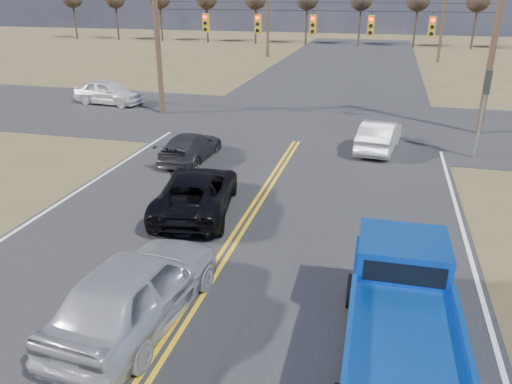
% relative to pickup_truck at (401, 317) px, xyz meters
% --- Properties ---
extents(ground, '(160.00, 160.00, 0.00)m').
position_rel_pickup_truck_xyz_m(ground, '(-4.74, 0.94, -1.03)').
color(ground, brown).
rests_on(ground, ground).
extents(road_main, '(14.00, 120.00, 0.02)m').
position_rel_pickup_truck_xyz_m(road_main, '(-4.74, 10.94, -1.03)').
color(road_main, '#28282B').
rests_on(road_main, ground).
extents(road_cross, '(120.00, 12.00, 0.02)m').
position_rel_pickup_truck_xyz_m(road_cross, '(-4.74, 18.94, -1.03)').
color(road_cross, '#28282B').
rests_on(road_cross, ground).
extents(signal_gantry, '(19.60, 4.83, 10.00)m').
position_rel_pickup_truck_xyz_m(signal_gantry, '(-4.24, 18.73, 4.04)').
color(signal_gantry, '#473323').
rests_on(signal_gantry, ground).
extents(utility_poles, '(19.60, 58.32, 10.00)m').
position_rel_pickup_truck_xyz_m(utility_poles, '(-4.74, 17.94, 4.20)').
color(utility_poles, '#473323').
rests_on(utility_poles, ground).
extents(treeline, '(87.00, 117.80, 7.40)m').
position_rel_pickup_truck_xyz_m(treeline, '(-4.74, 27.90, 4.68)').
color(treeline, '#33261C').
rests_on(treeline, ground).
extents(pickup_truck, '(2.34, 5.67, 2.12)m').
position_rel_pickup_truck_xyz_m(pickup_truck, '(0.00, 0.00, 0.00)').
color(pickup_truck, black).
rests_on(pickup_truck, ground).
extents(silver_suv, '(2.47, 5.27, 1.74)m').
position_rel_pickup_truck_xyz_m(silver_suv, '(-5.68, -0.20, -0.15)').
color(silver_suv, '#A8AAB0').
rests_on(silver_suv, ground).
extents(black_suv, '(3.18, 5.41, 1.41)m').
position_rel_pickup_truck_xyz_m(black_suv, '(-6.58, 5.89, -0.32)').
color(black_suv, black).
rests_on(black_suv, ground).
extents(white_car_queue, '(2.10, 4.52, 1.43)m').
position_rel_pickup_truck_xyz_m(white_car_queue, '(-0.79, 14.57, -0.31)').
color(white_car_queue, silver).
rests_on(white_car_queue, ground).
extents(dgrey_car_queue, '(1.85, 4.23, 1.21)m').
position_rel_pickup_truck_xyz_m(dgrey_car_queue, '(-8.81, 11.04, -0.42)').
color(dgrey_car_queue, '#2C2D31').
rests_on(dgrey_car_queue, ground).
extents(cross_car_west, '(2.40, 4.83, 1.58)m').
position_rel_pickup_truck_xyz_m(cross_car_west, '(-18.23, 20.53, -0.24)').
color(cross_car_west, white).
rests_on(cross_car_west, ground).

